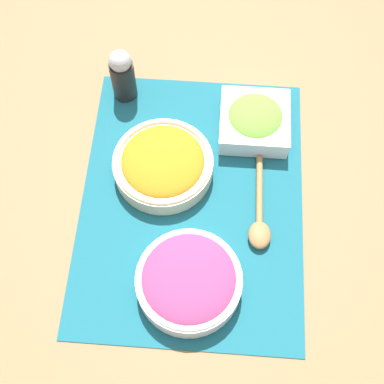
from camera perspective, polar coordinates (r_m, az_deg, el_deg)
The scene contains 7 objects.
ground_plane at distance 0.97m, azimuth -0.00°, elevation -0.88°, with size 3.00×3.00×0.00m, color olive.
placemat at distance 0.97m, azimuth -0.00°, elevation -0.83°, with size 0.53×0.40×0.00m.
carrot_bowl at distance 0.97m, azimuth -3.11°, elevation 3.05°, with size 0.18×0.18×0.05m.
onion_bowl at distance 0.88m, azimuth -0.34°, elevation -9.45°, with size 0.17×0.17×0.06m.
lettuce_bowl at distance 1.03m, azimuth 6.69°, elevation 7.60°, with size 0.13×0.13×0.06m.
wooden_spoon at distance 0.95m, azimuth 7.21°, elevation -3.08°, with size 0.19×0.04×0.02m.
pepper_shaker at distance 1.06m, azimuth -7.44°, elevation 12.34°, with size 0.05×0.05×0.12m.
Camera 1 is at (0.41, 0.03, 0.88)m, focal length 50.00 mm.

